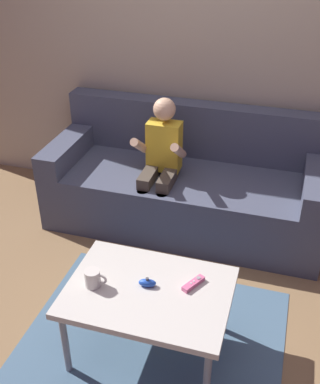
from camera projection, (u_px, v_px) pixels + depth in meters
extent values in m
plane|color=olive|center=(147.00, 325.00, 2.73)|extent=(8.78, 8.78, 0.00)
cube|color=#B2A38E|center=(211.00, 44.00, 3.32)|extent=(4.39, 0.05, 2.50)
cube|color=#474C60|center=(184.00, 198.00, 3.51)|extent=(2.00, 0.80, 0.44)
cube|color=#474C60|center=(196.00, 129.00, 3.55)|extent=(2.00, 0.16, 0.42)
cube|color=#474C60|center=(70.00, 147.00, 3.57)|extent=(0.18, 0.80, 0.17)
cube|color=#474C60|center=(318.00, 181.00, 3.13)|extent=(0.18, 0.80, 0.17)
cylinder|color=#4C4238|center=(143.00, 218.00, 3.29)|extent=(0.08, 0.08, 0.44)
cylinder|color=#4C4238|center=(162.00, 221.00, 3.26)|extent=(0.08, 0.08, 0.44)
cube|color=#4C4238|center=(149.00, 176.00, 3.28)|extent=(0.09, 0.29, 0.09)
cube|color=#4C4238|center=(168.00, 179.00, 3.24)|extent=(0.09, 0.29, 0.09)
cube|color=gold|center=(164.00, 146.00, 3.28)|extent=(0.23, 0.14, 0.36)
cylinder|color=#DBAA87|center=(140.00, 146.00, 3.19)|extent=(0.06, 0.26, 0.20)
cylinder|color=#DBAA87|center=(179.00, 151.00, 3.12)|extent=(0.06, 0.26, 0.20)
sphere|color=#DBAA87|center=(164.00, 109.00, 3.14)|extent=(0.15, 0.15, 0.15)
cube|color=beige|center=(148.00, 292.00, 2.36)|extent=(0.83, 0.60, 0.04)
cylinder|color=gray|center=(65.00, 343.00, 2.36)|extent=(0.04, 0.04, 0.41)
cylinder|color=gray|center=(207.00, 379.00, 2.19)|extent=(0.04, 0.04, 0.41)
cylinder|color=gray|center=(103.00, 279.00, 2.77)|extent=(0.04, 0.04, 0.41)
cylinder|color=gray|center=(225.00, 305.00, 2.59)|extent=(0.04, 0.04, 0.41)
cube|color=slate|center=(149.00, 348.00, 2.58)|extent=(1.43, 1.32, 0.01)
cube|color=pink|center=(193.00, 284.00, 2.37)|extent=(0.10, 0.14, 0.02)
cylinder|color=#99999E|center=(198.00, 278.00, 2.39)|extent=(0.02, 0.02, 0.00)
cylinder|color=silver|center=(194.00, 281.00, 2.37)|extent=(0.01, 0.01, 0.00)
cylinder|color=silver|center=(191.00, 283.00, 2.35)|extent=(0.01, 0.01, 0.00)
ellipsoid|color=blue|center=(147.00, 283.00, 2.37)|extent=(0.10, 0.06, 0.04)
cylinder|color=#4C4C51|center=(147.00, 279.00, 2.35)|extent=(0.02, 0.02, 0.01)
cylinder|color=silver|center=(93.00, 278.00, 2.35)|extent=(0.08, 0.08, 0.09)
torus|color=silver|center=(102.00, 279.00, 2.34)|extent=(0.06, 0.01, 0.06)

